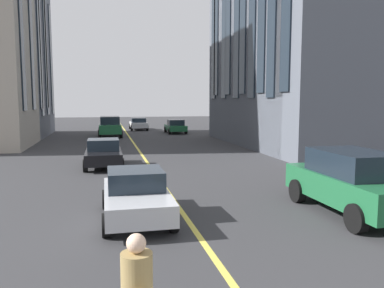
{
  "coord_description": "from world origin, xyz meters",
  "views": [
    {
      "loc": [
        -0.82,
        2.22,
        3.35
      ],
      "look_at": [
        12.5,
        -0.78,
        1.82
      ],
      "focal_mm": 36.39,
      "sensor_mm": 36.0,
      "label": 1
    }
  ],
  "objects": [
    {
      "name": "lane_centre_line",
      "position": [
        20.0,
        0.0,
        0.0
      ],
      "size": [
        80.0,
        0.16,
        0.01
      ],
      "color": "#D8C64C",
      "rests_on": "ground_plane"
    },
    {
      "name": "car_white_parked_a",
      "position": [
        44.06,
        -1.59,
        0.7
      ],
      "size": [
        4.4,
        1.95,
        1.37
      ],
      "color": "silver",
      "rests_on": "ground_plane"
    },
    {
      "name": "car_green_mid",
      "position": [
        36.2,
        1.72,
        0.97
      ],
      "size": [
        4.7,
        2.14,
        1.88
      ],
      "color": "#1E6038",
      "rests_on": "ground_plane"
    },
    {
      "name": "car_green_parked_b",
      "position": [
        9.16,
        -4.9,
        0.97
      ],
      "size": [
        4.7,
        2.14,
        1.88
      ],
      "color": "#1E6038",
      "rests_on": "ground_plane"
    },
    {
      "name": "car_silver_near",
      "position": [
        10.04,
        1.4,
        0.7
      ],
      "size": [
        3.9,
        1.89,
        1.4
      ],
      "color": "#B7BABF",
      "rests_on": "ground_plane"
    },
    {
      "name": "car_black_oncoming",
      "position": [
        19.21,
        2.3,
        0.7
      ],
      "size": [
        3.9,
        1.89,
        1.4
      ],
      "color": "black",
      "rests_on": "ground_plane"
    },
    {
      "name": "car_green_far",
      "position": [
        38.46,
        -4.9,
        0.7
      ],
      "size": [
        3.9,
        1.89,
        1.4
      ],
      "color": "#1E6038",
      "rests_on": "ground_plane"
    }
  ]
}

